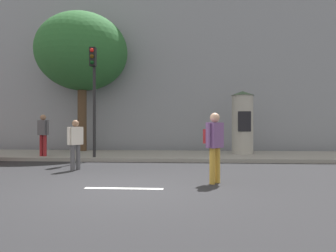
% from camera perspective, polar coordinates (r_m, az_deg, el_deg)
% --- Properties ---
extents(ground_plane, '(80.00, 80.00, 0.00)m').
position_cam_1_polar(ground_plane, '(7.14, -8.24, -11.47)').
color(ground_plane, '#232326').
extents(sidewalk_curb, '(36.00, 4.00, 0.15)m').
position_cam_1_polar(sidewalk_curb, '(13.98, -2.23, -5.50)').
color(sidewalk_curb, gray).
rests_on(sidewalk_curb, ground_plane).
extents(lane_markings, '(25.80, 0.16, 0.01)m').
position_cam_1_polar(lane_markings, '(7.14, -8.24, -11.43)').
color(lane_markings, silver).
rests_on(lane_markings, ground_plane).
extents(building_backdrop, '(36.00, 5.00, 9.31)m').
position_cam_1_polar(building_backdrop, '(19.17, -0.64, 9.74)').
color(building_backdrop, gray).
rests_on(building_backdrop, ground_plane).
extents(traffic_light, '(0.24, 0.45, 4.42)m').
position_cam_1_polar(traffic_light, '(12.78, -13.72, 7.63)').
color(traffic_light, black).
rests_on(traffic_light, sidewalk_curb).
extents(poster_column, '(1.06, 1.06, 2.87)m').
position_cam_1_polar(poster_column, '(14.45, 13.72, 0.75)').
color(poster_column, '#9E9B93').
rests_on(poster_column, sidewalk_curb).
extents(street_tree, '(4.62, 4.62, 7.02)m').
position_cam_1_polar(street_tree, '(16.68, -15.72, 13.06)').
color(street_tree, '#4C3826').
rests_on(street_tree, sidewalk_curb).
extents(pedestrian_with_bag, '(0.52, 0.53, 1.74)m').
position_cam_1_polar(pedestrian_with_bag, '(7.65, 8.60, -2.79)').
color(pedestrian_with_bag, '#B78C33').
rests_on(pedestrian_with_bag, ground_plane).
extents(pedestrian_in_light_jacket, '(0.43, 0.52, 1.61)m').
position_cam_1_polar(pedestrian_in_light_jacket, '(10.27, -16.88, -2.66)').
color(pedestrian_in_light_jacket, '#4C4C51').
rests_on(pedestrian_in_light_jacket, ground_plane).
extents(pedestrian_tallest, '(0.55, 0.36, 1.75)m').
position_cam_1_polar(pedestrian_tallest, '(13.84, -22.26, -0.99)').
color(pedestrian_tallest, maroon).
rests_on(pedestrian_tallest, sidewalk_curb).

